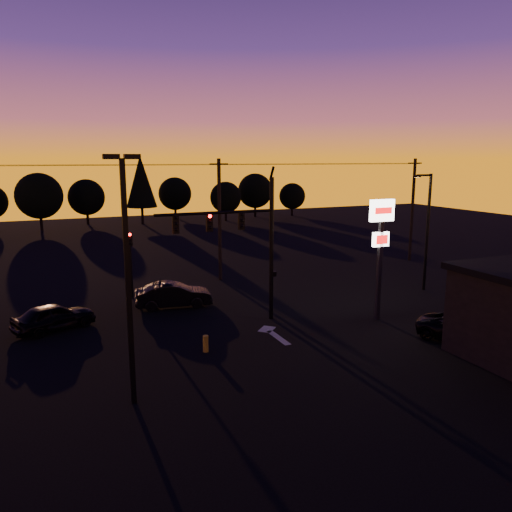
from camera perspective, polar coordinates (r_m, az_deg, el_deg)
The scene contains 21 objects.
ground at distance 24.76m, azimuth 2.56°, elevation -10.22°, with size 120.00×120.00×0.00m, color black.
lane_arrow at distance 26.36m, azimuth 1.93°, elevation -8.84°, with size 1.20×3.10×0.01m.
traffic_signal_mast at distance 26.98m, azimuth -1.28°, elevation 2.44°, with size 6.79×0.52×8.58m.
secondary_signal at distance 33.15m, azimuth -14.14°, elevation 0.09°, with size 0.30×0.31×4.35m.
parking_lot_light at distance 18.27m, azimuth -14.51°, elevation -1.02°, with size 1.25×0.30×9.14m.
pylon_sign at distance 28.38m, azimuth 14.09°, elevation 2.49°, with size 1.50×0.28×6.80m.
streetlight at distance 35.91m, azimuth 18.92°, elevation 3.17°, with size 1.55×0.35×8.00m.
utility_pole_1 at distance 37.03m, azimuth -4.18°, elevation 4.23°, with size 1.40×0.26×9.00m.
utility_pole_2 at distance 46.22m, azimuth 17.44°, elevation 5.11°, with size 1.40×0.26×9.00m.
power_wires at distance 36.77m, azimuth -4.27°, elevation 10.39°, with size 36.00×1.22×0.07m.
bollard at distance 24.01m, azimuth -5.78°, elevation -9.94°, with size 0.27×0.27×0.80m, color gold.
tree_2 at distance 68.83m, azimuth -23.54°, elevation 6.31°, with size 5.77×5.78×7.26m.
tree_3 at distance 73.13m, azimuth -18.81°, elevation 6.37°, with size 4.95×4.95×6.22m.
tree_4 at distance 70.99m, azimuth -13.02°, elevation 8.32°, with size 4.18×4.18×9.50m.
tree_5 at distance 77.29m, azimuth -9.25°, elevation 7.04°, with size 4.95×4.95×6.22m.
tree_6 at distance 73.38m, azimuth -3.48°, elevation 6.71°, with size 4.54×4.54×5.71m.
tree_7 at distance 78.34m, azimuth -0.10°, elevation 7.46°, with size 5.36×5.36×6.74m.
tree_8 at distance 80.10m, azimuth 4.16°, elevation 6.84°, with size 4.12×4.12×5.19m.
car_left at distance 28.79m, azimuth -22.08°, elevation -6.44°, with size 1.71×4.24×1.45m, color black.
car_mid at distance 31.12m, azimuth -9.41°, elevation -4.40°, with size 1.62×4.63×1.53m, color black.
suv_parked at distance 27.18m, azimuth 22.77°, elevation -7.72°, with size 2.10×4.55×1.26m, color black.
Camera 1 is at (-10.24, -20.67, 8.98)m, focal length 35.00 mm.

